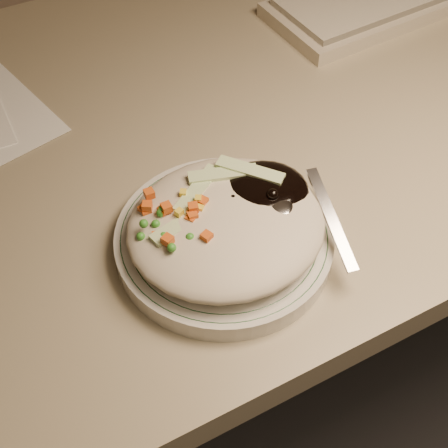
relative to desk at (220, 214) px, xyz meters
name	(u,v)px	position (x,y,z in m)	size (l,w,h in m)	color
desk	(220,214)	(0.00, 0.00, 0.00)	(1.40, 0.70, 0.74)	gray
plate	(224,241)	(-0.10, -0.20, 0.21)	(0.21, 0.21, 0.02)	silver
plate_rim	(224,235)	(-0.10, -0.20, 0.22)	(0.20, 0.20, 0.00)	#144723
meal	(228,219)	(-0.09, -0.20, 0.24)	(0.20, 0.19, 0.05)	#BFB49B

